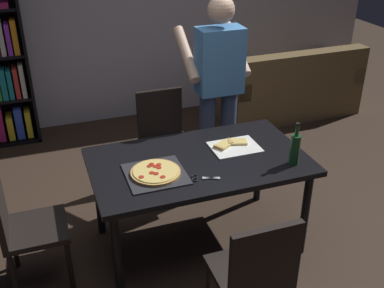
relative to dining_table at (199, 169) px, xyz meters
name	(u,v)px	position (x,y,z in m)	size (l,w,h in m)	color
ground_plane	(198,241)	(0.00, 0.00, -0.67)	(12.00, 12.00, 0.00)	#38281E
back_wall	(119,0)	(0.00, 2.60, 0.73)	(6.40, 0.10, 2.80)	#BCB7C6
dining_table	(199,169)	(0.00, 0.00, 0.00)	(1.56, 0.91, 0.75)	black
chair_near_camera	(255,271)	(0.00, -0.94, -0.16)	(0.42, 0.42, 0.90)	black
chair_far_side	(163,134)	(0.00, 0.94, -0.16)	(0.42, 0.42, 0.90)	black
chair_left_end	(20,222)	(-1.27, 0.00, -0.16)	(0.42, 0.42, 0.90)	black
couch	(287,90)	(1.90, 1.99, -0.37)	(1.72, 0.89, 0.85)	brown
person_serving_pizza	(218,86)	(0.44, 0.72, 0.33)	(0.55, 0.54, 1.75)	#38476B
pepperoni_pizza_on_tray	(156,173)	(-0.35, -0.10, 0.09)	(0.40, 0.40, 0.04)	#2D2D33
pizza_slices_on_towel	(233,146)	(0.31, 0.09, 0.09)	(0.36, 0.28, 0.03)	white
wine_bottle	(295,149)	(0.61, -0.28, 0.20)	(0.07, 0.07, 0.32)	#194723
kitchen_scissors	(201,178)	(-0.08, -0.25, 0.08)	(0.20, 0.12, 0.01)	silver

